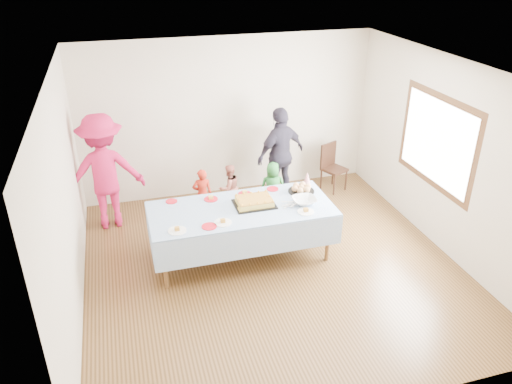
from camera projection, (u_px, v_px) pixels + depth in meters
ground at (272, 266)px, 6.91m from camera, size 5.00×5.00×0.00m
room_walls at (278, 146)px, 6.13m from camera, size 5.04×5.04×2.72m
party_table at (241, 211)px, 6.80m from camera, size 2.50×1.10×0.78m
birthday_cake at (254, 202)px, 6.84m from camera, size 0.56×0.43×0.10m
rolls_tray at (301, 189)px, 7.19m from camera, size 0.38×0.38×0.11m
punch_bowl at (304, 201)px, 6.87m from camera, size 0.33×0.33×0.08m
party_hat at (307, 178)px, 7.40m from camera, size 0.11×0.11×0.19m
fork_pile at (291, 204)px, 6.81m from camera, size 0.24×0.18×0.07m
plate_red_far_a at (171, 201)px, 6.93m from camera, size 0.16×0.16×0.01m
plate_red_far_b at (211, 199)px, 6.99m from camera, size 0.20×0.20×0.01m
plate_red_far_c at (245, 194)px, 7.14m from camera, size 0.19×0.19×0.01m
plate_red_far_d at (273, 189)px, 7.28m from camera, size 0.17×0.17×0.01m
plate_red_near at (209, 226)px, 6.33m from camera, size 0.19×0.19×0.01m
plate_white_left at (177, 231)px, 6.23m from camera, size 0.23×0.23×0.01m
plate_white_mid at (223, 223)px, 6.41m from camera, size 0.23×0.23×0.01m
plate_white_right at (306, 212)px, 6.67m from camera, size 0.23×0.23×0.01m
dining_chair at (332, 164)px, 8.87m from camera, size 0.48×0.48×0.85m
toddler_left at (202, 194)px, 7.91m from camera, size 0.32×0.22×0.86m
toddler_mid at (273, 187)px, 8.13m from camera, size 0.47×0.35×0.86m
toddler_right at (229, 188)px, 8.19m from camera, size 0.47×0.43×0.80m
adult_left at (104, 172)px, 7.52m from camera, size 1.21×0.74×1.82m
adult_right at (281, 155)px, 8.36m from camera, size 1.04×0.74×1.64m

